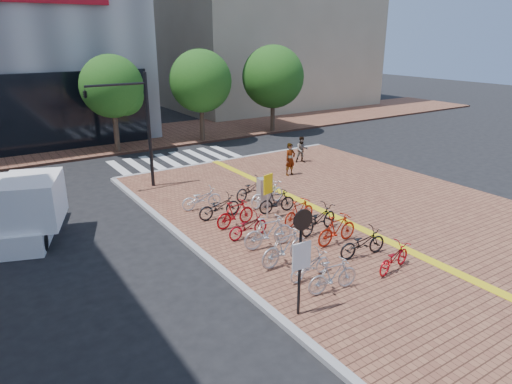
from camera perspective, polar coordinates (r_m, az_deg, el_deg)
ground at (r=16.52m, az=8.78°, el=-6.89°), size 120.00×120.00×0.00m
sidewalk at (r=16.06m, az=29.35°, el=-9.83°), size 14.00×34.00×0.15m
tactile_strip at (r=15.21m, az=27.58°, el=-10.78°), size 0.40×34.00×0.01m
kerb_west at (r=11.08m, az=10.59°, el=-21.14°), size 0.25×34.00×0.15m
kerb_north at (r=27.33m, az=-3.30°, el=4.01°), size 14.00×0.25×0.15m
far_sidewalk at (r=34.21m, az=-15.37°, el=6.43°), size 70.00×8.00×0.15m
building_beige at (r=51.33m, az=0.01°, el=21.13°), size 20.00×18.00×18.00m
crosswalk at (r=28.01m, az=-9.80°, el=3.98°), size 7.50×4.00×0.01m
street_trees at (r=32.30m, az=-5.21°, el=13.55°), size 16.20×4.60×6.35m
bike_0 at (r=13.42m, az=9.60°, el=-10.30°), size 1.71×0.66×1.00m
bike_1 at (r=14.05m, az=6.76°, el=-9.10°), size 1.64×0.69×0.84m
bike_2 at (r=14.72m, az=3.64°, el=-6.92°), size 1.98×0.73×1.16m
bike_3 at (r=15.81m, az=1.57°, el=-5.01°), size 1.94×0.72×1.14m
bike_4 at (r=16.61m, az=-1.00°, el=-4.29°), size 1.67×0.64×0.87m
bike_5 at (r=17.53m, az=-2.60°, el=-2.71°), size 1.77×0.66×1.04m
bike_6 at (r=18.39m, az=-4.61°, el=-1.83°), size 1.83×0.66×0.96m
bike_7 at (r=19.42m, az=-6.82°, el=-0.81°), size 1.80×0.79×0.92m
bike_8 at (r=15.01m, az=16.85°, el=-7.88°), size 1.72×0.89×0.86m
bike_9 at (r=15.64m, az=13.19°, el=-6.20°), size 1.87×0.82×0.95m
bike_10 at (r=16.35m, az=10.09°, el=-4.61°), size 1.80×0.56×1.07m
bike_11 at (r=17.18m, az=7.82°, el=-3.37°), size 2.05×1.06×1.03m
bike_12 at (r=17.79m, az=5.42°, el=-2.50°), size 1.74×0.79×1.01m
bike_13 at (r=18.88m, az=2.63°, el=-1.18°), size 1.68×0.69×0.98m
bike_14 at (r=19.68m, az=1.40°, el=-0.22°), size 2.07×1.08×1.04m
bike_15 at (r=20.45m, az=-0.56°, el=0.44°), size 1.94×0.99×0.97m
pedestrian_a at (r=23.95m, az=4.29°, el=4.10°), size 0.65×0.45×1.70m
pedestrian_b at (r=26.52m, az=5.76°, el=5.31°), size 0.90×0.82×1.50m
utility_box at (r=19.51m, az=1.09°, el=-0.03°), size 0.64×0.50×1.27m
yellow_sign at (r=18.01m, az=1.53°, el=0.50°), size 0.50×0.18×1.86m
notice_sign at (r=11.63m, az=5.67°, el=-7.22°), size 0.56×0.14×3.00m
traffic_light_pole at (r=21.72m, az=-16.55°, el=9.63°), size 2.91×1.12×5.43m
box_truck at (r=18.79m, az=-27.00°, el=-1.84°), size 3.07×4.52×2.41m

